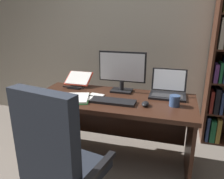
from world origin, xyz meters
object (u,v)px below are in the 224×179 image
(desk, at_px, (114,114))
(computer_mouse, at_px, (145,104))
(keyboard, at_px, (113,101))
(reading_stand_with_book, at_px, (78,80))
(open_binder, at_px, (65,98))
(office_chair, at_px, (60,169))
(laptop, at_px, (168,90))
(notepad, at_px, (93,97))
(pen, at_px, (95,96))
(coffee_mug, at_px, (175,101))
(monitor, at_px, (122,72))

(desk, distance_m, computer_mouse, 0.45)
(keyboard, xyz_separation_m, reading_stand_with_book, (-0.53, 0.40, 0.06))
(reading_stand_with_book, relative_size, open_binder, 0.56)
(desk, height_order, open_binder, open_binder)
(office_chair, xyz_separation_m, computer_mouse, (0.50, 0.68, 0.30))
(laptop, relative_size, computer_mouse, 3.37)
(office_chair, height_order, notepad, office_chair)
(office_chair, bearing_deg, desk, 91.15)
(open_binder, distance_m, pen, 0.29)
(laptop, xyz_separation_m, reading_stand_with_book, (-1.01, 0.05, 0.02))
(computer_mouse, xyz_separation_m, coffee_mug, (0.25, 0.07, 0.03))
(reading_stand_with_book, distance_m, notepad, 0.45)
(desk, distance_m, office_chair, 0.89)
(laptop, bearing_deg, keyboard, -143.95)
(office_chair, height_order, coffee_mug, office_chair)
(monitor, distance_m, reading_stand_with_book, 0.55)
(office_chair, height_order, pen, office_chair)
(laptop, bearing_deg, computer_mouse, -117.03)
(laptop, distance_m, notepad, 0.75)
(notepad, height_order, pen, pen)
(laptop, xyz_separation_m, notepad, (-0.70, -0.27, -0.05))
(laptop, distance_m, keyboard, 0.59)
(pen, distance_m, coffee_mug, 0.75)
(monitor, height_order, open_binder, monitor)
(computer_mouse, xyz_separation_m, open_binder, (-0.76, -0.05, -0.01))
(open_binder, bearing_deg, monitor, 23.40)
(notepad, xyz_separation_m, coffee_mug, (0.77, -0.00, 0.04))
(desk, height_order, monitor, monitor)
(keyboard, bearing_deg, open_binder, -173.83)
(desk, xyz_separation_m, office_chair, (-0.16, -0.87, -0.08))
(desk, xyz_separation_m, monitor, (0.04, 0.15, 0.42))
(desk, bearing_deg, monitor, 74.61)
(laptop, relative_size, notepad, 1.67)
(office_chair, distance_m, computer_mouse, 0.89)
(monitor, relative_size, reading_stand_with_book, 1.72)
(keyboard, relative_size, notepad, 2.00)
(computer_mouse, distance_m, coffee_mug, 0.26)
(keyboard, height_order, notepad, keyboard)
(monitor, distance_m, coffee_mug, 0.63)
(notepad, bearing_deg, office_chair, -87.96)
(monitor, height_order, coffee_mug, monitor)
(laptop, bearing_deg, coffee_mug, -75.55)
(desk, height_order, reading_stand_with_book, reading_stand_with_book)
(laptop, relative_size, coffee_mug, 3.56)
(computer_mouse, bearing_deg, office_chair, -126.33)
(laptop, distance_m, pen, 0.73)
(reading_stand_with_book, height_order, pen, reading_stand_with_book)
(open_binder, bearing_deg, desk, 13.18)
(desk, relative_size, notepad, 7.59)
(laptop, relative_size, keyboard, 0.83)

